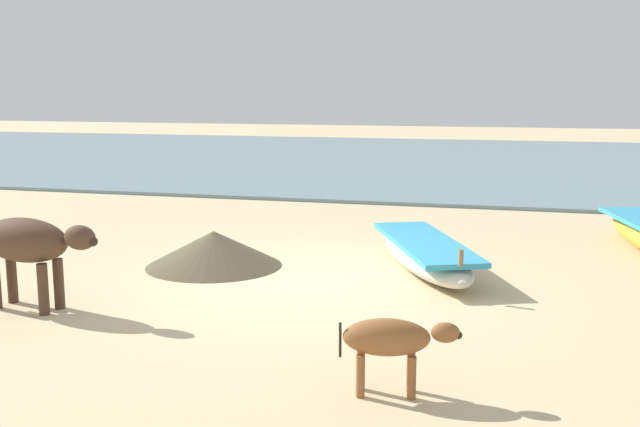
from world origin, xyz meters
name	(u,v)px	position (x,y,z in m)	size (l,w,h in m)	color
ground	(299,282)	(0.00, 0.00, 0.00)	(80.00, 80.00, 0.00)	#CCB789
sea_water	(435,160)	(0.00, 16.60, 0.04)	(60.00, 20.00, 0.08)	slate
fishing_boat_2	(425,253)	(1.50, 1.11, 0.23)	(2.03, 3.31, 0.61)	beige
cow_adult_dark	(29,244)	(-2.61, -1.90, 0.76)	(1.63, 0.59, 1.05)	#4C3323
calf_near_brown	(391,340)	(1.74, -3.22, 0.46)	(0.99, 0.41, 0.65)	brown
debris_pile_1	(214,249)	(-1.41, 0.55, 0.25)	(1.93, 1.93, 0.50)	brown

